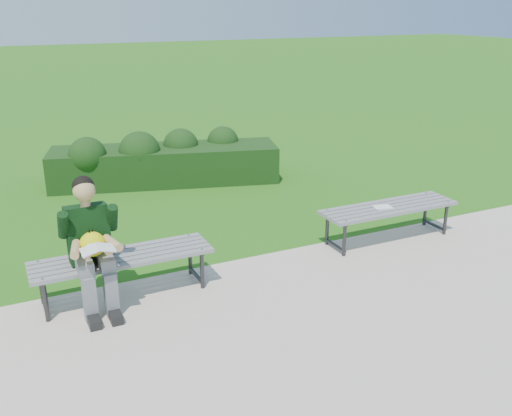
{
  "coord_description": "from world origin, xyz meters",
  "views": [
    {
      "loc": [
        -2.58,
        -5.6,
        2.86
      ],
      "look_at": [
        0.01,
        -0.17,
        0.7
      ],
      "focal_mm": 40.0,
      "sensor_mm": 36.0,
      "label": 1
    }
  ],
  "objects_px": {
    "bench_right": "(389,210)",
    "seated_boy": "(91,241)",
    "hedge": "(162,160)",
    "paper_sheet": "(383,207)",
    "bench_left": "(122,260)"
  },
  "relations": [
    {
      "from": "bench_left",
      "to": "paper_sheet",
      "type": "xyz_separation_m",
      "value": [
        3.27,
        0.04,
        0.06
      ]
    },
    {
      "from": "bench_right",
      "to": "paper_sheet",
      "type": "bearing_deg",
      "value": -180.0
    },
    {
      "from": "bench_left",
      "to": "bench_right",
      "type": "relative_size",
      "value": 1.0
    },
    {
      "from": "hedge",
      "to": "bench_right",
      "type": "xyz_separation_m",
      "value": [
        1.84,
        -3.69,
        0.03
      ]
    },
    {
      "from": "paper_sheet",
      "to": "bench_left",
      "type": "bearing_deg",
      "value": -179.3
    },
    {
      "from": "bench_left",
      "to": "bench_right",
      "type": "xyz_separation_m",
      "value": [
        3.37,
        0.04,
        0.0
      ]
    },
    {
      "from": "paper_sheet",
      "to": "hedge",
      "type": "bearing_deg",
      "value": 115.23
    },
    {
      "from": "hedge",
      "to": "seated_boy",
      "type": "xyz_separation_m",
      "value": [
        -1.83,
        -3.83,
        0.33
      ]
    },
    {
      "from": "hedge",
      "to": "seated_boy",
      "type": "distance_m",
      "value": 4.25
    },
    {
      "from": "seated_boy",
      "to": "paper_sheet",
      "type": "xyz_separation_m",
      "value": [
        3.57,
        0.13,
        -0.24
      ]
    },
    {
      "from": "hedge",
      "to": "seated_boy",
      "type": "height_order",
      "value": "seated_boy"
    },
    {
      "from": "bench_right",
      "to": "seated_boy",
      "type": "bearing_deg",
      "value": -177.89
    },
    {
      "from": "seated_boy",
      "to": "bench_right",
      "type": "bearing_deg",
      "value": 2.11
    },
    {
      "from": "bench_left",
      "to": "hedge",
      "type": "bearing_deg",
      "value": 67.76
    },
    {
      "from": "bench_left",
      "to": "paper_sheet",
      "type": "height_order",
      "value": "bench_left"
    }
  ]
}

